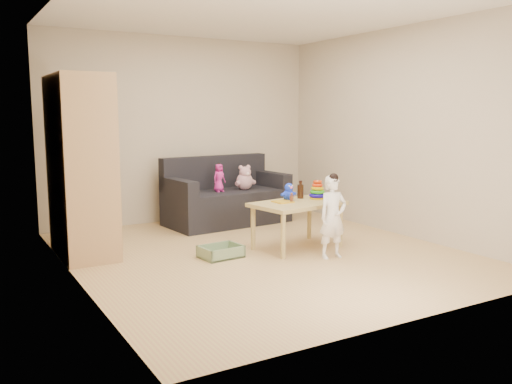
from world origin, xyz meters
TOP-DOWN VIEW (x-y plane):
  - room at (0.00, 0.00)m, footprint 4.50×4.50m
  - wardrobe at (-1.72, 0.95)m, footprint 0.54×1.08m
  - sofa at (0.40, 1.66)m, footprint 1.74×0.98m
  - play_table at (0.46, 0.02)m, footprint 1.10×0.79m
  - storage_bin at (-0.48, 0.08)m, footprint 0.46×0.36m
  - toddler at (0.54, -0.53)m, footprint 0.34×0.24m
  - pink_bear at (0.65, 1.61)m, footprint 0.32×0.30m
  - doll at (0.25, 1.60)m, footprint 0.21×0.17m
  - ring_stacker at (0.79, 0.09)m, footprint 0.20×0.20m
  - brown_bottle at (0.65, 0.23)m, footprint 0.07×0.07m
  - blue_plush at (0.43, 0.16)m, footprint 0.20×0.18m
  - wooden_figure at (0.37, 0.01)m, footprint 0.05×0.05m
  - yellow_book at (0.31, 0.09)m, footprint 0.21×0.21m

SIDE VIEW (x-z plane):
  - storage_bin at x=-0.48m, z-range 0.00..0.13m
  - sofa at x=0.40m, z-range 0.00..0.47m
  - play_table at x=0.46m, z-range 0.00..0.53m
  - toddler at x=0.54m, z-range 0.00..0.86m
  - yellow_book at x=0.31m, z-range 0.53..0.55m
  - wooden_figure at x=0.37m, z-range 0.53..0.65m
  - pink_bear at x=0.65m, z-range 0.47..0.76m
  - ring_stacker at x=0.79m, z-range 0.51..0.73m
  - brown_bottle at x=0.65m, z-range 0.52..0.73m
  - blue_plush at x=0.43m, z-range 0.53..0.74m
  - doll at x=0.25m, z-range 0.47..0.84m
  - wardrobe at x=-1.72m, z-range 0.00..1.94m
  - room at x=0.00m, z-range -0.95..3.55m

